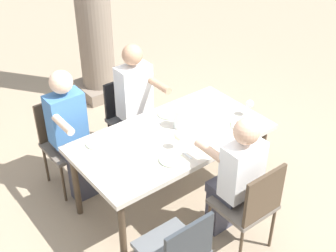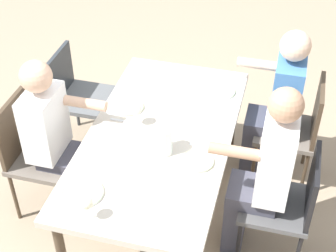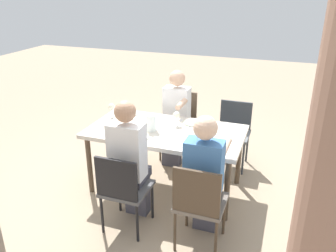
{
  "view_description": "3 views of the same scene",
  "coord_description": "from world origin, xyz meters",
  "px_view_note": "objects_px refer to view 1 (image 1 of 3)",
  "views": [
    {
      "loc": [
        -2.1,
        -2.64,
        3.13
      ],
      "look_at": [
        -0.06,
        -0.02,
        0.89
      ],
      "focal_mm": 49.37,
      "sensor_mm": 36.0,
      "label": 1
    },
    {
      "loc": [
        2.49,
        0.71,
        2.93
      ],
      "look_at": [
        -0.1,
        0.03,
        0.77
      ],
      "focal_mm": 55.07,
      "sensor_mm": 36.0,
      "label": 2
    },
    {
      "loc": [
        -1.26,
        3.44,
        2.34
      ],
      "look_at": [
        -0.03,
        0.02,
        0.82
      ],
      "focal_mm": 37.3,
      "sensor_mm": 36.0,
      "label": 3
    }
  ],
  "objects_px": {
    "plate_3": "(244,125)",
    "chair_west_north": "(64,138)",
    "chair_west_south": "(178,250)",
    "chair_mid_south": "(251,203)",
    "wine_glass_1": "(179,136)",
    "plate_2": "(168,114)",
    "diner_man_white": "(138,104)",
    "wine_glass_3": "(250,104)",
    "chair_mid_north": "(129,114)",
    "dining_table": "(172,142)",
    "plate_0": "(98,143)",
    "plate_1": "(171,160)",
    "diner_woman_green": "(71,131)",
    "water_pitcher": "(180,119)",
    "diner_guest_third": "(235,177)"
  },
  "relations": [
    {
      "from": "chair_west_south",
      "to": "plate_1",
      "type": "relative_size",
      "value": 4.22
    },
    {
      "from": "chair_mid_north",
      "to": "wine_glass_1",
      "type": "distance_m",
      "value": 1.15
    },
    {
      "from": "plate_1",
      "to": "plate_3",
      "type": "distance_m",
      "value": 0.85
    },
    {
      "from": "plate_0",
      "to": "plate_2",
      "type": "height_order",
      "value": "same"
    },
    {
      "from": "wine_glass_1",
      "to": "plate_2",
      "type": "relative_size",
      "value": 0.81
    },
    {
      "from": "chair_mid_south",
      "to": "diner_guest_third",
      "type": "relative_size",
      "value": 0.72
    },
    {
      "from": "chair_mid_south",
      "to": "wine_glass_1",
      "type": "relative_size",
      "value": 5.44
    },
    {
      "from": "chair_mid_north",
      "to": "diner_man_white",
      "type": "xyz_separation_m",
      "value": [
        0.0,
        -0.18,
        0.22
      ]
    },
    {
      "from": "chair_west_south",
      "to": "water_pitcher",
      "type": "height_order",
      "value": "water_pitcher"
    },
    {
      "from": "diner_man_white",
      "to": "plate_3",
      "type": "bearing_deg",
      "value": -63.11
    },
    {
      "from": "chair_west_south",
      "to": "chair_mid_south",
      "type": "relative_size",
      "value": 0.94
    },
    {
      "from": "chair_west_north",
      "to": "plate_0",
      "type": "relative_size",
      "value": 4.08
    },
    {
      "from": "chair_mid_north",
      "to": "diner_man_white",
      "type": "relative_size",
      "value": 0.64
    },
    {
      "from": "chair_mid_south",
      "to": "diner_woman_green",
      "type": "bearing_deg",
      "value": 115.49
    },
    {
      "from": "chair_west_south",
      "to": "diner_guest_third",
      "type": "bearing_deg",
      "value": 14.1
    },
    {
      "from": "diner_man_white",
      "to": "water_pitcher",
      "type": "distance_m",
      "value": 0.65
    },
    {
      "from": "dining_table",
      "to": "water_pitcher",
      "type": "xyz_separation_m",
      "value": [
        0.15,
        0.07,
        0.15
      ]
    },
    {
      "from": "wine_glass_1",
      "to": "plate_2",
      "type": "bearing_deg",
      "value": 61.49
    },
    {
      "from": "chair_west_south",
      "to": "water_pitcher",
      "type": "xyz_separation_m",
      "value": [
        0.79,
        0.95,
        0.34
      ]
    },
    {
      "from": "dining_table",
      "to": "chair_west_north",
      "type": "distance_m",
      "value": 1.11
    },
    {
      "from": "diner_guest_third",
      "to": "dining_table",
      "type": "bearing_deg",
      "value": 99.27
    },
    {
      "from": "diner_woman_green",
      "to": "plate_3",
      "type": "distance_m",
      "value": 1.61
    },
    {
      "from": "chair_mid_south",
      "to": "diner_guest_third",
      "type": "bearing_deg",
      "value": 90.89
    },
    {
      "from": "diner_woman_green",
      "to": "plate_2",
      "type": "relative_size",
      "value": 6.22
    },
    {
      "from": "chair_mid_north",
      "to": "plate_2",
      "type": "bearing_deg",
      "value": -82.86
    },
    {
      "from": "diner_man_white",
      "to": "wine_glass_1",
      "type": "distance_m",
      "value": 0.92
    },
    {
      "from": "chair_west_south",
      "to": "wine_glass_1",
      "type": "height_order",
      "value": "wine_glass_1"
    },
    {
      "from": "chair_west_south",
      "to": "wine_glass_1",
      "type": "relative_size",
      "value": 5.09
    },
    {
      "from": "diner_man_white",
      "to": "wine_glass_3",
      "type": "relative_size",
      "value": 8.02
    },
    {
      "from": "dining_table",
      "to": "plate_3",
      "type": "height_order",
      "value": "plate_3"
    },
    {
      "from": "diner_woman_green",
      "to": "plate_2",
      "type": "height_order",
      "value": "diner_woman_green"
    },
    {
      "from": "diner_man_white",
      "to": "plate_0",
      "type": "xyz_separation_m",
      "value": [
        -0.7,
        -0.4,
        0.05
      ]
    },
    {
      "from": "plate_0",
      "to": "wine_glass_3",
      "type": "bearing_deg",
      "value": -19.49
    },
    {
      "from": "diner_man_white",
      "to": "plate_1",
      "type": "xyz_separation_m",
      "value": [
        -0.35,
        -0.98,
        0.05
      ]
    },
    {
      "from": "dining_table",
      "to": "chair_mid_south",
      "type": "height_order",
      "value": "chair_mid_south"
    },
    {
      "from": "dining_table",
      "to": "plate_0",
      "type": "distance_m",
      "value": 0.66
    },
    {
      "from": "plate_3",
      "to": "chair_west_north",
      "type": "bearing_deg",
      "value": 137.11
    },
    {
      "from": "plate_0",
      "to": "plate_1",
      "type": "relative_size",
      "value": 1.08
    },
    {
      "from": "plate_1",
      "to": "plate_2",
      "type": "distance_m",
      "value": 0.71
    },
    {
      "from": "chair_mid_south",
      "to": "plate_3",
      "type": "xyz_separation_m",
      "value": [
        0.5,
        0.6,
        0.24
      ]
    },
    {
      "from": "chair_west_south",
      "to": "diner_man_white",
      "type": "relative_size",
      "value": 0.64
    },
    {
      "from": "diner_guest_third",
      "to": "plate_2",
      "type": "distance_m",
      "value": 0.99
    },
    {
      "from": "chair_west_south",
      "to": "plate_3",
      "type": "relative_size",
      "value": 3.51
    },
    {
      "from": "diner_woman_green",
      "to": "plate_1",
      "type": "distance_m",
      "value": 1.07
    },
    {
      "from": "plate_0",
      "to": "plate_3",
      "type": "relative_size",
      "value": 0.9
    },
    {
      "from": "dining_table",
      "to": "diner_man_white",
      "type": "distance_m",
      "value": 0.71
    },
    {
      "from": "diner_guest_third",
      "to": "plate_0",
      "type": "xyz_separation_m",
      "value": [
        -0.7,
        0.99,
        0.08
      ]
    },
    {
      "from": "plate_0",
      "to": "plate_1",
      "type": "height_order",
      "value": "same"
    },
    {
      "from": "diner_man_white",
      "to": "chair_west_north",
      "type": "bearing_deg",
      "value": 166.4
    },
    {
      "from": "dining_table",
      "to": "plate_3",
      "type": "distance_m",
      "value": 0.69
    }
  ]
}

